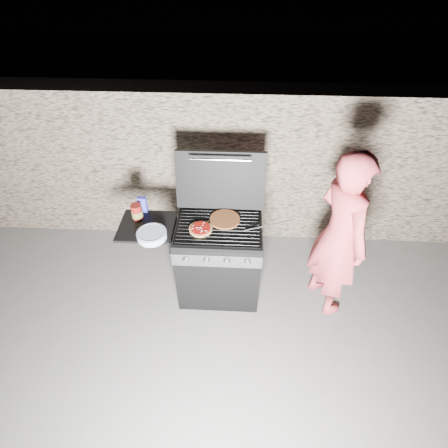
{
  "coord_description": "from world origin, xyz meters",
  "views": [
    {
      "loc": [
        0.17,
        -2.37,
        3.04
      ],
      "look_at": [
        0.05,
        0.0,
        0.95
      ],
      "focal_mm": 28.0,
      "sensor_mm": 36.0,
      "label": 1
    }
  ],
  "objects_px": {
    "gas_grill": "(194,260)",
    "sauce_jar": "(137,212)",
    "pizza_topped": "(201,228)",
    "person": "(339,237)"
  },
  "relations": [
    {
      "from": "sauce_jar",
      "to": "person",
      "type": "distance_m",
      "value": 1.87
    },
    {
      "from": "pizza_topped",
      "to": "gas_grill",
      "type": "bearing_deg",
      "value": 155.31
    },
    {
      "from": "pizza_topped",
      "to": "person",
      "type": "xyz_separation_m",
      "value": [
        1.25,
        -0.0,
        -0.04
      ]
    },
    {
      "from": "gas_grill",
      "to": "sauce_jar",
      "type": "relative_size",
      "value": 8.59
    },
    {
      "from": "pizza_topped",
      "to": "sauce_jar",
      "type": "bearing_deg",
      "value": 167.14
    },
    {
      "from": "gas_grill",
      "to": "sauce_jar",
      "type": "height_order",
      "value": "sauce_jar"
    },
    {
      "from": "pizza_topped",
      "to": "sauce_jar",
      "type": "relative_size",
      "value": 1.37
    },
    {
      "from": "pizza_topped",
      "to": "person",
      "type": "bearing_deg",
      "value": -0.13
    },
    {
      "from": "pizza_topped",
      "to": "sauce_jar",
      "type": "distance_m",
      "value": 0.63
    },
    {
      "from": "gas_grill",
      "to": "person",
      "type": "height_order",
      "value": "person"
    }
  ]
}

